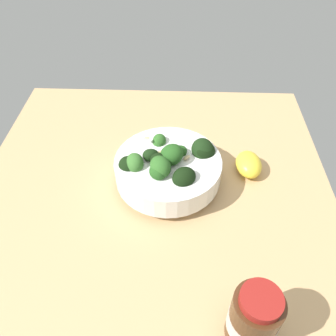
# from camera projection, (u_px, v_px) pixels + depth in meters

# --- Properties ---
(ground_plane) EXTENTS (0.71, 0.71, 0.04)m
(ground_plane) POSITION_uv_depth(u_px,v_px,m) (154.00, 194.00, 0.71)
(ground_plane) COLOR tan
(bowl_of_broccoli) EXTENTS (0.21, 0.21, 0.10)m
(bowl_of_broccoli) POSITION_uv_depth(u_px,v_px,m) (168.00, 167.00, 0.67)
(bowl_of_broccoli) COLOR white
(bowl_of_broccoli) RESTS_ON ground_plane
(lemon_wedge) EXTENTS (0.06, 0.08, 0.04)m
(lemon_wedge) POSITION_uv_depth(u_px,v_px,m) (249.00, 164.00, 0.71)
(lemon_wedge) COLOR yellow
(lemon_wedge) RESTS_ON ground_plane
(bottle_tall) EXTENTS (0.07, 0.07, 0.11)m
(bottle_tall) POSITION_uv_depth(u_px,v_px,m) (254.00, 318.00, 0.46)
(bottle_tall) COLOR #472814
(bottle_tall) RESTS_ON ground_plane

